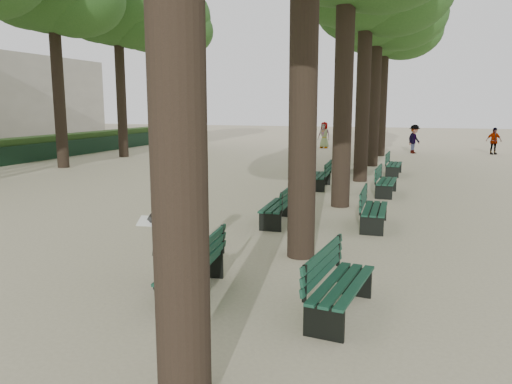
% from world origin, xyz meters
% --- Properties ---
extents(ground, '(120.00, 120.00, 0.00)m').
position_xyz_m(ground, '(0.00, 0.00, 0.00)').
color(ground, '#BFB390').
rests_on(ground, ground).
extents(tree_central_5, '(6.00, 6.00, 9.95)m').
position_xyz_m(tree_central_5, '(1.50, 23.00, 7.65)').
color(tree_central_5, '#33261C').
rests_on(tree_central_5, ground).
extents(tree_far_4, '(6.00, 6.00, 10.45)m').
position_xyz_m(tree_far_4, '(-12.00, 18.00, 8.14)').
color(tree_far_4, '#33261C').
rests_on(tree_far_4, ground).
extents(tree_far_5, '(6.00, 6.00, 10.45)m').
position_xyz_m(tree_far_5, '(-12.00, 23.00, 8.14)').
color(tree_far_5, '#33261C').
rests_on(tree_far_5, ground).
extents(bench_left_0, '(0.75, 1.85, 0.92)m').
position_xyz_m(bench_left_0, '(0.37, 0.58, 0.27)').
color(bench_left_0, black).
rests_on(bench_left_0, ground).
extents(bench_left_1, '(0.65, 1.82, 0.92)m').
position_xyz_m(bench_left_1, '(0.37, 5.43, 0.27)').
color(bench_left_1, black).
rests_on(bench_left_1, ground).
extents(bench_left_2, '(0.66, 1.83, 0.92)m').
position_xyz_m(bench_left_2, '(0.37, 10.92, 0.27)').
color(bench_left_2, black).
rests_on(bench_left_2, ground).
extents(bench_left_3, '(0.68, 1.83, 0.92)m').
position_xyz_m(bench_left_3, '(0.37, 15.63, 0.27)').
color(bench_left_3, black).
rests_on(bench_left_3, ground).
extents(bench_right_0, '(0.77, 1.85, 0.92)m').
position_xyz_m(bench_right_0, '(2.63, 0.51, 0.27)').
color(bench_right_0, black).
rests_on(bench_right_0, ground).
extents(bench_right_1, '(0.61, 1.81, 0.92)m').
position_xyz_m(bench_right_1, '(2.63, 5.77, 0.27)').
color(bench_right_1, black).
rests_on(bench_right_1, ground).
extents(bench_right_2, '(0.63, 1.82, 0.92)m').
position_xyz_m(bench_right_2, '(2.63, 10.25, 0.27)').
color(bench_right_2, black).
rests_on(bench_right_2, ground).
extents(bench_right_3, '(0.62, 1.82, 0.92)m').
position_xyz_m(bench_right_3, '(2.63, 15.12, 0.27)').
color(bench_right_3, black).
rests_on(bench_right_3, ground).
extents(man_with_map, '(0.65, 0.79, 1.92)m').
position_xyz_m(man_with_map, '(-0.21, 0.77, 0.96)').
color(man_with_map, black).
rests_on(man_with_map, ground).
extents(pedestrian_c, '(0.97, 0.60, 1.56)m').
position_xyz_m(pedestrian_c, '(7.70, 25.83, 0.78)').
color(pedestrian_c, '#262628').
rests_on(pedestrian_c, ground).
extents(pedestrian_d, '(0.91, 0.56, 1.73)m').
position_xyz_m(pedestrian_d, '(-2.44, 27.03, 0.87)').
color(pedestrian_d, '#262628').
rests_on(pedestrian_d, ground).
extents(pedestrian_b, '(0.82, 1.13, 1.70)m').
position_xyz_m(pedestrian_b, '(3.30, 25.03, 0.85)').
color(pedestrian_b, '#262628').
rests_on(pedestrian_b, ground).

